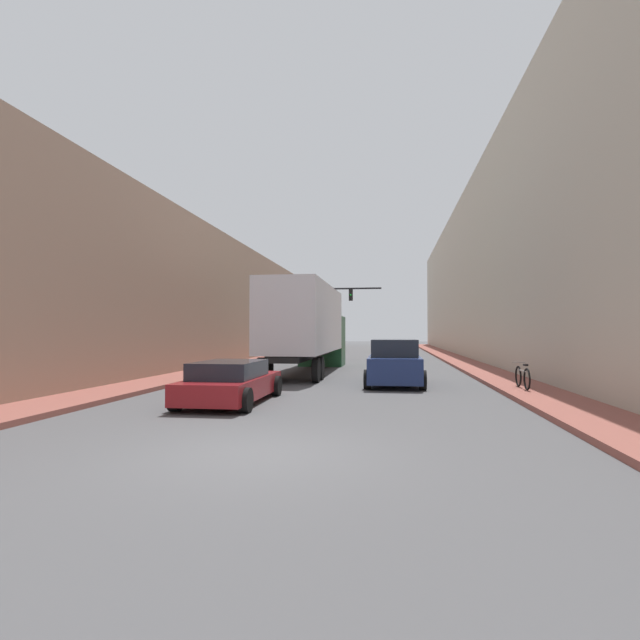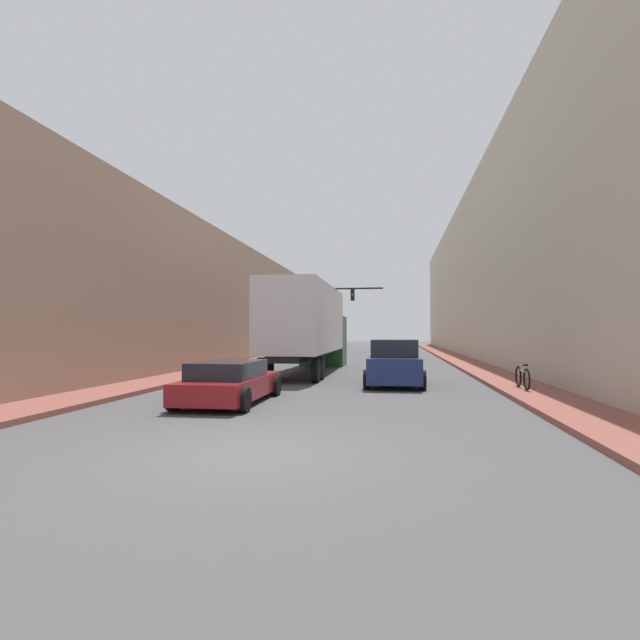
{
  "view_description": "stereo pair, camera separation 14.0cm",
  "coord_description": "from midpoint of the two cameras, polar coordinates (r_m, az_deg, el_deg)",
  "views": [
    {
      "loc": [
        2.22,
        -8.17,
        2.04
      ],
      "look_at": [
        -0.57,
        11.45,
        2.51
      ],
      "focal_mm": 28.0,
      "sensor_mm": 36.0,
      "label": 1
    },
    {
      "loc": [
        2.36,
        -8.15,
        2.04
      ],
      "look_at": [
        -0.57,
        11.45,
        2.51
      ],
      "focal_mm": 28.0,
      "sensor_mm": 36.0,
      "label": 2
    }
  ],
  "objects": [
    {
      "name": "traffic_signal_gantry",
      "position": [
        39.51,
        -0.8,
        1.54
      ],
      "size": [
        7.27,
        0.35,
        5.75
      ],
      "color": "black",
      "rests_on": "ground"
    },
    {
      "name": "sidewalk_right",
      "position": [
        38.48,
        14.87,
        -4.25
      ],
      "size": [
        2.03,
        80.0,
        0.15
      ],
      "color": "brown",
      "rests_on": "ground"
    },
    {
      "name": "sidewalk_left",
      "position": [
        39.28,
        -5.35,
        -4.23
      ],
      "size": [
        2.03,
        80.0,
        0.15
      ],
      "color": "brown",
      "rests_on": "ground"
    },
    {
      "name": "ground_plane",
      "position": [
        8.72,
        -7.62,
        -14.89
      ],
      "size": [
        200.0,
        200.0,
        0.0
      ],
      "primitive_type": "plane",
      "color": "#4C4C4F"
    },
    {
      "name": "semi_truck",
      "position": [
        25.17,
        -1.48,
        -0.61
      ],
      "size": [
        2.57,
        12.63,
        4.24
      ],
      "color": "silver",
      "rests_on": "ground"
    },
    {
      "name": "parked_bicycle",
      "position": [
        18.07,
        21.94,
        -6.06
      ],
      "size": [
        0.44,
        1.82,
        0.86
      ],
      "color": "black",
      "rests_on": "sidewalk_right"
    },
    {
      "name": "sedan_car",
      "position": [
        14.69,
        -10.4,
        -7.02
      ],
      "size": [
        2.11,
        4.7,
        1.21
      ],
      "color": "maroon",
      "rests_on": "ground"
    },
    {
      "name": "suv_car",
      "position": [
        19.54,
        8.3,
        -4.91
      ],
      "size": [
        2.18,
        4.75,
        1.76
      ],
      "color": "navy",
      "rests_on": "ground"
    },
    {
      "name": "building_left",
      "position": [
        40.41,
        -10.89,
        1.52
      ],
      "size": [
        6.0,
        80.0,
        8.12
      ],
      "color": "#997A66",
      "rests_on": "ground"
    },
    {
      "name": "building_right",
      "position": [
        39.36,
        20.65,
        5.18
      ],
      "size": [
        6.0,
        80.0,
        12.94
      ],
      "color": "#BCB29E",
      "rests_on": "ground"
    }
  ]
}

